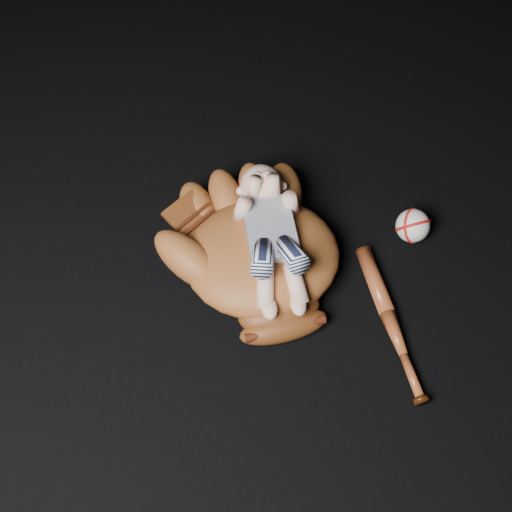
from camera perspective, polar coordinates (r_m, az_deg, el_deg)
The scene contains 4 objects.
baseball_glove at distance 1.43m, azimuth 0.53°, elevation 0.43°, with size 0.44×0.50×0.16m, color brown, non-canonical shape.
newborn_baby at distance 1.38m, azimuth 1.50°, elevation 1.59°, with size 0.17×0.38×0.15m, color #E7AF95, non-canonical shape.
baseball_bat at distance 1.43m, azimuth 11.89°, elevation -5.76°, with size 0.04×0.39×0.04m, color brown, non-canonical shape.
baseball at distance 1.56m, azimuth 13.77°, elevation 2.63°, with size 0.08×0.08×0.08m, color white.
Camera 1 is at (-0.36, -0.65, 1.24)m, focal length 45.00 mm.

